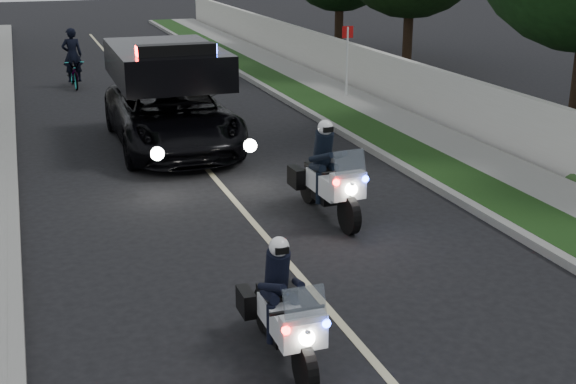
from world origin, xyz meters
The scene contains 17 objects.
ground centered at (0.00, 0.00, 0.00)m, with size 120.00×120.00×0.00m, color black.
curb_right centered at (4.10, 10.00, 0.07)m, with size 0.20×60.00×0.15m, color gray.
grass_verge centered at (4.80, 10.00, 0.08)m, with size 1.20×60.00×0.16m, color #193814.
sidewalk_right centered at (6.10, 10.00, 0.08)m, with size 1.40×60.00×0.16m, color gray.
property_wall centered at (7.10, 10.00, 0.75)m, with size 0.22×60.00×1.50m, color beige.
curb_left centered at (-4.10, 10.00, 0.07)m, with size 0.20×60.00×0.15m, color gray.
lane_marking centered at (0.00, 10.00, 0.00)m, with size 0.12×50.00×0.01m, color #BFB78C.
police_moto_left centered at (-1.02, 0.12, 0.00)m, with size 0.64×1.83×1.55m, color silver, non-canonical shape.
police_moto_right centered at (1.39, 4.55, 0.00)m, with size 0.75×2.13×1.81m, color silver, non-canonical shape.
police_suv centered at (-0.35, 10.41, 0.00)m, with size 2.71×5.86×2.85m, color black.
bicycle centered at (-2.00, 19.41, 0.00)m, with size 0.64×1.83×0.96m, color black.
cyclist centered at (-2.00, 19.41, 0.00)m, with size 0.66×0.44×1.84m, color black.
sign_post centered at (6.00, 14.25, 0.00)m, with size 0.38×0.38×2.41m, color #B50C0F, non-canonical shape.
tree_right_b centered at (9.57, 7.85, 0.00)m, with size 6.10×6.10×10.16m, color #163A13, non-canonical shape.
tree_right_c centered at (10.08, 17.92, 0.00)m, with size 5.81×5.81×9.68m, color black, non-canonical shape.
tree_right_d centered at (9.72, 23.60, 0.00)m, with size 6.24×6.24×10.40m, color #143C16, non-canonical shape.
tree_right_e centered at (9.87, 24.00, 0.00)m, with size 5.08×5.08×8.47m, color #123310, non-canonical shape.
Camera 1 is at (-3.67, -7.59, 4.89)m, focal length 47.13 mm.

